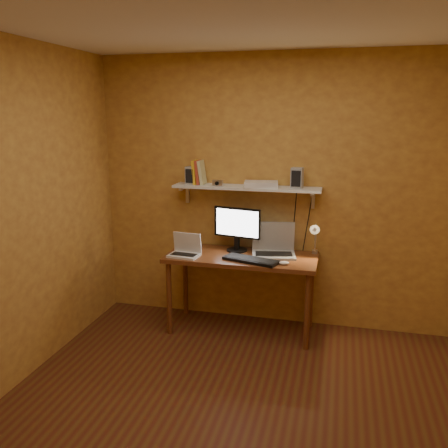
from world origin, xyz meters
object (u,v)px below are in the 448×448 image
(speaker_right, at_px, (297,178))
(desk_lamp, at_px, (315,235))
(wall_shelf, at_px, (246,188))
(mouse, at_px, (284,263))
(speaker_left, at_px, (191,175))
(keyboard, at_px, (251,260))
(monitor, at_px, (237,227))
(desk, at_px, (242,264))
(netbook, at_px, (186,249))
(laptop, at_px, (274,246))
(shelf_camera, at_px, (218,183))
(router, at_px, (261,184))

(speaker_right, bearing_deg, desk_lamp, -12.99)
(wall_shelf, xyz_separation_m, mouse, (0.42, -0.38, -0.59))
(speaker_left, bearing_deg, keyboard, -20.03)
(monitor, bearing_deg, desk, -49.98)
(monitor, relative_size, keyboard, 0.92)
(mouse, distance_m, desk_lamp, 0.44)
(netbook, relative_size, mouse, 3.35)
(wall_shelf, distance_m, laptop, 0.61)
(netbook, bearing_deg, shelf_camera, 50.83)
(keyboard, xyz_separation_m, mouse, (0.30, -0.02, 0.00))
(desk_lamp, bearing_deg, mouse, -127.96)
(desk, bearing_deg, netbook, -166.21)
(wall_shelf, relative_size, shelf_camera, 13.50)
(wall_shelf, height_order, keyboard, wall_shelf)
(desk, height_order, wall_shelf, wall_shelf)
(keyboard, bearing_deg, speaker_right, 61.80)
(desk, xyz_separation_m, laptop, (0.28, 0.11, 0.16))
(speaker_left, distance_m, shelf_camera, 0.29)
(monitor, bearing_deg, speaker_right, 16.74)
(monitor, xyz_separation_m, speaker_left, (-0.46, 0.05, 0.47))
(netbook, bearing_deg, laptop, 22.67)
(netbook, relative_size, desk_lamp, 0.78)
(wall_shelf, distance_m, speaker_right, 0.49)
(speaker_right, height_order, router, speaker_right)
(desk, distance_m, netbook, 0.54)
(laptop, bearing_deg, keyboard, -132.17)
(monitor, bearing_deg, mouse, -21.54)
(netbook, bearing_deg, wall_shelf, 38.11)
(desk, relative_size, shelf_camera, 13.50)
(netbook, xyz_separation_m, keyboard, (0.63, -0.03, -0.04))
(desk_lamp, bearing_deg, netbook, -167.89)
(netbook, height_order, keyboard, netbook)
(desk, bearing_deg, monitor, 118.52)
(monitor, distance_m, laptop, 0.39)
(desk_lamp, xyz_separation_m, router, (-0.52, 0.05, 0.44))
(keyboard, xyz_separation_m, speaker_left, (-0.66, 0.35, 0.70))
(speaker_right, bearing_deg, laptop, -151.41)
(laptop, bearing_deg, router, 143.99)
(desk, distance_m, router, 0.77)
(desk_lamp, relative_size, shelf_camera, 3.61)
(wall_shelf, xyz_separation_m, desk_lamp, (0.66, -0.07, -0.40))
(mouse, distance_m, router, 0.78)
(laptop, distance_m, speaker_right, 0.67)
(desk, xyz_separation_m, keyboard, (0.12, -0.16, 0.10))
(desk_lamp, relative_size, speaker_right, 2.00)
(desk, relative_size, speaker_right, 7.46)
(desk, distance_m, mouse, 0.47)
(desk, xyz_separation_m, router, (0.14, 0.18, 0.74))
(mouse, xyz_separation_m, router, (-0.28, 0.36, 0.63))
(keyboard, height_order, shelf_camera, shelf_camera)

